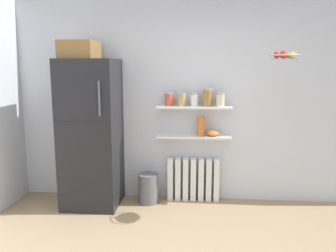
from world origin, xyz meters
TOP-DOWN VIEW (x-y plane):
  - back_wall at (0.00, 2.05)m, footprint 7.04×0.10m
  - refrigerator at (-1.16, 1.67)m, footprint 0.68×0.68m
  - radiator at (0.13, 1.92)m, footprint 0.68×0.12m
  - wall_shelf_lower at (0.13, 1.89)m, footprint 0.95×0.22m
  - wall_shelf_upper at (0.13, 1.89)m, footprint 0.95×0.22m
  - storage_jar_0 at (-0.19, 1.89)m, footprint 0.10×0.10m
  - storage_jar_1 at (-0.03, 1.89)m, footprint 0.11×0.11m
  - storage_jar_2 at (0.13, 1.89)m, footprint 0.10×0.10m
  - storage_jar_3 at (0.29, 1.89)m, footprint 0.11×0.11m
  - storage_jar_4 at (0.45, 1.89)m, footprint 0.11×0.11m
  - vase at (0.22, 1.89)m, footprint 0.10×0.10m
  - shelf_bowl at (0.37, 1.89)m, footprint 0.16×0.16m
  - trash_bin at (-0.45, 1.77)m, footprint 0.26×0.26m
  - hanging_fruit_basket at (1.10, 1.43)m, footprint 0.34×0.34m

SIDE VIEW (x-z plane):
  - trash_bin at x=-0.45m, z-range 0.00..0.38m
  - radiator at x=0.13m, z-range 0.00..0.56m
  - wall_shelf_lower at x=0.13m, z-range 0.85..0.88m
  - shelf_bowl at x=0.37m, z-range 0.88..0.95m
  - refrigerator at x=-1.16m, z-range -0.06..2.00m
  - vase at x=0.22m, z-range 0.88..1.12m
  - wall_shelf_upper at x=0.13m, z-range 1.23..1.26m
  - back_wall at x=0.00m, z-range 0.00..2.60m
  - storage_jar_2 at x=0.13m, z-range 1.26..1.42m
  - storage_jar_1 at x=-0.03m, z-range 1.26..1.42m
  - storage_jar_0 at x=-0.19m, z-range 1.26..1.43m
  - storage_jar_4 at x=0.45m, z-range 1.26..1.43m
  - storage_jar_3 at x=0.29m, z-range 1.26..1.48m
  - hanging_fruit_basket at x=1.10m, z-range 1.82..1.92m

